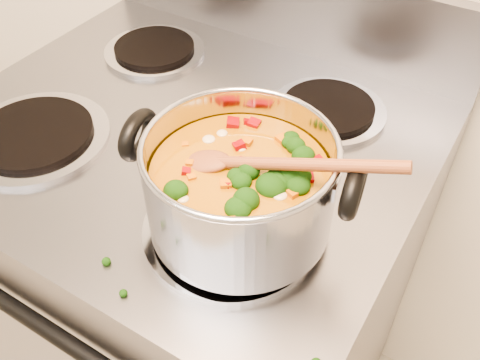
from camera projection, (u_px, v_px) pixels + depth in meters
name	position (u px, v px, depth m)	size (l,w,h in m)	color
electric_range	(201.00, 286.00, 1.18)	(0.77, 0.69, 1.08)	gray
stockpot	(240.00, 187.00, 0.65)	(0.30, 0.23, 0.14)	#ABAAB3
wooden_spoon	(252.00, 163.00, 0.62)	(0.27, 0.08, 0.09)	brown
cooktop_crumbs	(185.00, 181.00, 0.77)	(0.26, 0.21, 0.01)	black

